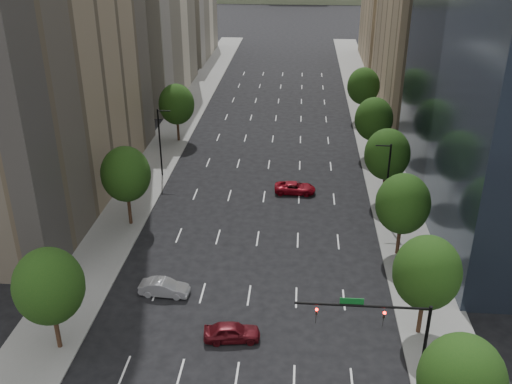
% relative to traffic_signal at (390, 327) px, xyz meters
% --- Properties ---
extents(sidewalk_left, '(6.00, 200.00, 0.15)m').
position_rel_traffic_signal_xyz_m(sidewalk_left, '(-26.03, 30.00, -5.10)').
color(sidewalk_left, slate).
rests_on(sidewalk_left, ground).
extents(sidewalk_right, '(6.00, 200.00, 0.15)m').
position_rel_traffic_signal_xyz_m(sidewalk_right, '(4.97, 30.00, -5.10)').
color(sidewalk_right, slate).
rests_on(sidewalk_right, ground).
extents(filler_left, '(14.00, 26.00, 18.00)m').
position_rel_traffic_signal_xyz_m(filler_left, '(-35.53, 106.00, 3.83)').
color(filler_left, beige).
rests_on(filler_left, ground).
extents(parking_tan_right, '(14.00, 30.00, 30.00)m').
position_rel_traffic_signal_xyz_m(parking_tan_right, '(14.47, 70.00, 9.83)').
color(parking_tan_right, '#8C7759').
rests_on(parking_tan_right, ground).
extents(filler_right, '(14.00, 26.00, 16.00)m').
position_rel_traffic_signal_xyz_m(filler_right, '(14.47, 103.00, 2.83)').
color(filler_right, '#8C7759').
rests_on(filler_right, ground).
extents(tree_right_0, '(5.20, 5.20, 8.39)m').
position_rel_traffic_signal_xyz_m(tree_right_0, '(3.47, -5.00, 0.22)').
color(tree_right_0, '#382316').
rests_on(tree_right_0, ground).
extents(tree_right_1, '(5.20, 5.20, 8.75)m').
position_rel_traffic_signal_xyz_m(tree_right_1, '(3.47, 6.00, 0.58)').
color(tree_right_1, '#382316').
rests_on(tree_right_1, ground).
extents(tree_right_2, '(5.20, 5.20, 8.61)m').
position_rel_traffic_signal_xyz_m(tree_right_2, '(3.47, 18.00, 0.43)').
color(tree_right_2, '#382316').
rests_on(tree_right_2, ground).
extents(tree_right_3, '(5.20, 5.20, 8.89)m').
position_rel_traffic_signal_xyz_m(tree_right_3, '(3.47, 30.00, 0.72)').
color(tree_right_3, '#382316').
rests_on(tree_right_3, ground).
extents(tree_right_4, '(5.20, 5.20, 8.46)m').
position_rel_traffic_signal_xyz_m(tree_right_4, '(3.47, 44.00, 0.29)').
color(tree_right_4, '#382316').
rests_on(tree_right_4, ground).
extents(tree_right_5, '(5.20, 5.20, 8.75)m').
position_rel_traffic_signal_xyz_m(tree_right_5, '(3.47, 60.00, 0.58)').
color(tree_right_5, '#382316').
rests_on(tree_right_5, ground).
extents(tree_left_0, '(5.20, 5.20, 8.75)m').
position_rel_traffic_signal_xyz_m(tree_left_0, '(-24.53, 2.00, 0.58)').
color(tree_left_0, '#382316').
rests_on(tree_left_0, ground).
extents(tree_left_1, '(5.20, 5.20, 8.97)m').
position_rel_traffic_signal_xyz_m(tree_left_1, '(-24.53, 22.00, 0.79)').
color(tree_left_1, '#382316').
rests_on(tree_left_1, ground).
extents(tree_left_2, '(5.20, 5.20, 8.68)m').
position_rel_traffic_signal_xyz_m(tree_left_2, '(-24.53, 48.00, 0.50)').
color(tree_left_2, '#382316').
rests_on(tree_left_2, ground).
extents(streetlight_rn, '(1.70, 0.20, 9.00)m').
position_rel_traffic_signal_xyz_m(streetlight_rn, '(2.91, 25.00, -0.33)').
color(streetlight_rn, black).
rests_on(streetlight_rn, ground).
extents(streetlight_ln, '(1.70, 0.20, 9.00)m').
position_rel_traffic_signal_xyz_m(streetlight_ln, '(-23.96, 35.00, -0.33)').
color(streetlight_ln, black).
rests_on(streetlight_ln, ground).
extents(traffic_signal, '(9.12, 0.40, 7.38)m').
position_rel_traffic_signal_xyz_m(traffic_signal, '(0.00, 0.00, 0.00)').
color(traffic_signal, black).
rests_on(traffic_signal, ground).
extents(car_maroon, '(4.64, 2.33, 1.52)m').
position_rel_traffic_signal_xyz_m(car_maroon, '(-11.34, 4.03, -4.42)').
color(car_maroon, '#530D14').
rests_on(car_maroon, ground).
extents(car_silver, '(4.49, 1.80, 1.45)m').
position_rel_traffic_signal_xyz_m(car_silver, '(-17.99, 9.54, -4.45)').
color(car_silver, '#9FA0A4').
rests_on(car_silver, ground).
extents(car_red_far, '(4.97, 2.33, 1.38)m').
position_rel_traffic_signal_xyz_m(car_red_far, '(-6.86, 31.34, -4.49)').
color(car_red_far, maroon).
rests_on(car_red_far, ground).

